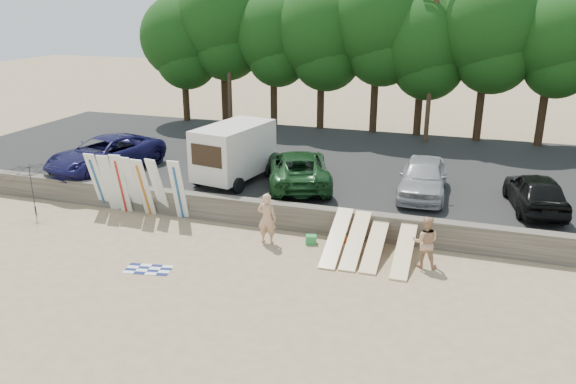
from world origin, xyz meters
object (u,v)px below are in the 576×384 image
beachgoer_b (425,242)px  car_3 (536,192)px  beach_umbrella (34,189)px  car_1 (298,168)px  beachgoer_a (267,218)px  box_trailer (234,150)px  car_0 (105,154)px  car_2 (423,177)px  cooler (311,240)px

beachgoer_b → car_3: bearing=-131.3°
beachgoer_b → beach_umbrella: (-15.49, -0.04, 0.20)m
car_1 → beachgoer_a: bearing=73.3°
box_trailer → car_0: 6.42m
box_trailer → car_1: size_ratio=0.78×
beachgoer_b → beach_umbrella: 15.49m
car_0 → car_1: (9.19, 0.73, -0.04)m
box_trailer → car_0: size_ratio=0.74×
car_1 → car_3: car_1 is taller
car_2 → beachgoer_a: 7.06m
box_trailer → car_0: (-6.38, -0.37, -0.61)m
car_0 → car_2: bearing=19.8°
beachgoer_b → beachgoer_a: bearing=-6.3°
car_3 → cooler: car_3 is taller
car_3 → cooler: 8.82m
car_0 → car_1: bearing=20.3°
car_0 → beachgoer_b: size_ratio=3.27×
car_0 → car_3: size_ratio=1.34×
beachgoer_a → car_1: bearing=-88.3°
box_trailer → car_3: box_trailer is taller
beachgoer_b → cooler: beachgoer_b is taller
beach_umbrella → cooler: bearing=3.2°
beachgoer_a → beachgoer_b: bearing=176.0°
box_trailer → car_3: 12.31m
car_3 → car_2: bearing=-13.8°
beachgoer_b → beach_umbrella: beach_umbrella is taller
car_2 → beachgoer_a: bearing=-136.2°
car_1 → beach_umbrella: car_1 is taller
car_3 → beachgoer_b: car_3 is taller
box_trailer → cooler: bearing=-29.7°
box_trailer → beach_umbrella: box_trailer is taller
cooler → beach_umbrella: (-11.48, -0.64, 0.91)m
car_3 → beachgoer_a: car_3 is taller
car_1 → car_3: size_ratio=1.28×
box_trailer → beachgoer_a: 5.48m
cooler → car_0: bearing=148.4°
beachgoer_a → beach_umbrella: size_ratio=0.79×
beachgoer_b → car_1: bearing=-44.4°
car_0 → beachgoer_a: 10.31m
beach_umbrella → box_trailer: bearing=33.9°
car_1 → cooler: (1.83, -4.31, -1.30)m
car_0 → cooler: (11.02, -3.58, -1.34)m
beachgoer_a → cooler: 1.76m
beachgoer_a → cooler: (1.53, 0.40, -0.78)m
beachgoer_b → cooler: bearing=-12.8°
box_trailer → beachgoer_b: box_trailer is taller
car_2 → beach_umbrella: car_2 is taller
car_3 → car_0: bearing=-6.7°
beachgoer_b → beach_umbrella: size_ratio=0.74×
box_trailer → car_2: box_trailer is taller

